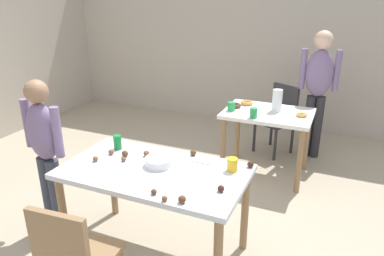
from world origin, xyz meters
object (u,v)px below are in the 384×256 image
person_adult_far (318,84)px  mixing_bowl (159,162)px  person_girl_near (45,146)px  dining_table_far (267,123)px  dining_table_near (154,180)px  chair_far_table (279,115)px  pitcher_far (277,100)px  soda_can (118,142)px

person_adult_far → mixing_bowl: (-0.92, -2.30, -0.16)m
person_girl_near → dining_table_far: bearing=50.3°
dining_table_near → chair_far_table: chair_far_table is taller
chair_far_table → person_girl_near: 2.86m
dining_table_near → pitcher_far: 1.84m
person_adult_far → soda_can: (-1.38, -2.17, -0.13)m
dining_table_near → dining_table_far: 1.74m
soda_can → pitcher_far: size_ratio=0.51×
mixing_bowl → person_adult_far: bearing=68.2°
person_adult_far → pitcher_far: person_adult_far is taller
dining_table_near → person_girl_near: size_ratio=1.01×
person_girl_near → dining_table_near: bearing=4.8°
dining_table_near → person_adult_far: person_adult_far is taller
chair_far_table → soda_can: bearing=-113.8°
dining_table_near → person_adult_far: (0.92, 2.37, 0.29)m
dining_table_far → pitcher_far: pitcher_far is taller
pitcher_far → mixing_bowl: bearing=-108.6°
person_adult_far → dining_table_near: bearing=-111.3°
chair_far_table → person_girl_near: person_girl_near is taller
dining_table_far → mixing_bowl: size_ratio=4.47×
person_girl_near → mixing_bowl: (0.97, 0.15, -0.02)m
dining_table_near → chair_far_table: bearing=78.1°
mixing_bowl → dining_table_near: bearing=-93.9°
dining_table_near → dining_table_far: size_ratio=1.46×
dining_table_near → person_adult_far: size_ratio=0.88×
person_adult_far → soda_can: 2.57m
person_adult_far → pitcher_far: 0.73m
chair_far_table → person_adult_far: 0.62m
chair_far_table → person_adult_far: bearing=1.0°
person_girl_near → mixing_bowl: 0.98m
person_girl_near → soda_can: (0.51, 0.28, 0.01)m
person_adult_far → chair_far_table: bearing=-179.0°
dining_table_far → person_adult_far: bearing=58.1°
dining_table_far → mixing_bowl: (-0.49, -1.60, 0.16)m
soda_can → dining_table_near: bearing=-24.1°
chair_far_table → person_adult_far: person_adult_far is taller
person_adult_far → pitcher_far: bearing=-119.6°
dining_table_far → person_adult_far: 0.88m
dining_table_far → person_girl_near: 2.29m
dining_table_near → soda_can: size_ratio=11.26×
chair_far_table → person_girl_near: (-1.47, -2.44, 0.30)m
person_girl_near → mixing_bowl: size_ratio=6.42×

